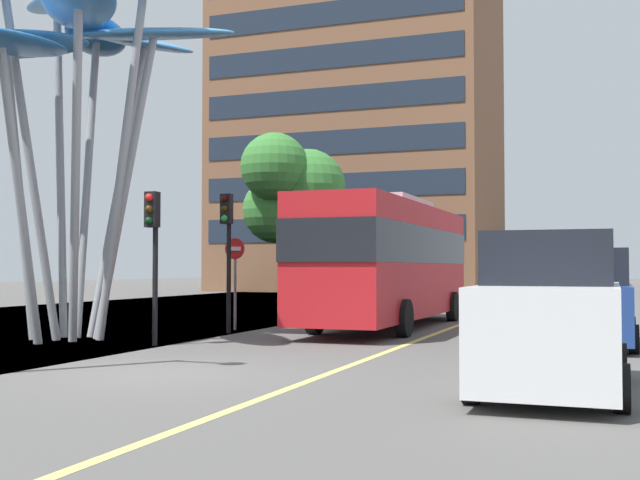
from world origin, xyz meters
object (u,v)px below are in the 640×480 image
car_parked_near (552,317)px  car_parked_mid (590,301)px  traffic_light_kerb_near (153,234)px  no_entry_sign (235,269)px  red_bus (389,257)px  traffic_light_kerb_far (227,232)px  leaf_sculpture (75,46)px  traffic_light_island_mid (301,248)px

car_parked_near → car_parked_mid: size_ratio=1.00×
traffic_light_kerb_near → car_parked_mid: (9.17, 3.42, -1.50)m
car_parked_near → no_entry_sign: size_ratio=1.70×
traffic_light_kerb_near → red_bus: bearing=63.8°
red_bus → no_entry_sign: bearing=-148.4°
car_parked_mid → traffic_light_kerb_near: bearing=-159.6°
traffic_light_kerb_near → car_parked_mid: size_ratio=0.78×
red_bus → traffic_light_kerb_near: size_ratio=3.18×
car_parked_near → car_parked_mid: 7.08m
car_parked_near → no_entry_sign: no_entry_sign is taller
traffic_light_kerb_near → traffic_light_kerb_far: traffic_light_kerb_far is taller
traffic_light_kerb_near → traffic_light_kerb_far: (0.02, 3.59, 0.18)m
leaf_sculpture → traffic_light_kerb_far: (2.61, 3.04, -4.48)m
traffic_light_kerb_far → no_entry_sign: bearing=106.8°
leaf_sculpture → no_entry_sign: bearing=61.9°
traffic_light_kerb_near → traffic_light_kerb_far: 3.60m
leaf_sculpture → car_parked_mid: 13.59m
traffic_light_kerb_near → no_entry_sign: (-0.34, 4.77, -0.79)m
traffic_light_island_mid → car_parked_near: size_ratio=0.75×
red_bus → leaf_sculpture: 10.34m
traffic_light_kerb_near → car_parked_near: 9.69m
car_parked_near → car_parked_mid: car_parked_near is taller
traffic_light_island_mid → car_parked_mid: size_ratio=0.75×
leaf_sculpture → car_parked_near: (11.44, -4.20, -6.12)m
traffic_light_island_mid → no_entry_sign: bearing=-97.3°
red_bus → car_parked_near: size_ratio=2.50×
car_parked_mid → no_entry_sign: (-9.51, 1.36, 0.71)m
traffic_light_kerb_far → red_bus: bearing=45.5°
traffic_light_kerb_far → car_parked_mid: (9.15, -0.18, -1.68)m
red_bus → leaf_sculpture: (-6.11, -6.59, 5.11)m
leaf_sculpture → car_parked_mid: bearing=13.7°
leaf_sculpture → car_parked_mid: size_ratio=2.07×
traffic_light_island_mid → leaf_sculpture: bearing=-108.8°
car_parked_mid → car_parked_near: bearing=-92.6°
red_bus → traffic_light_island_mid: size_ratio=3.34×
traffic_light_island_mid → car_parked_mid: bearing=-29.9°
traffic_light_kerb_near → no_entry_sign: 4.85m
car_parked_near → red_bus: bearing=116.3°
traffic_light_island_mid → no_entry_sign: (-0.49, -3.82, -0.67)m
traffic_light_kerb_far → no_entry_sign: size_ratio=1.44×
traffic_light_island_mid → car_parked_near: 15.08m
no_entry_sign → traffic_light_kerb_near: bearing=-86.0°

